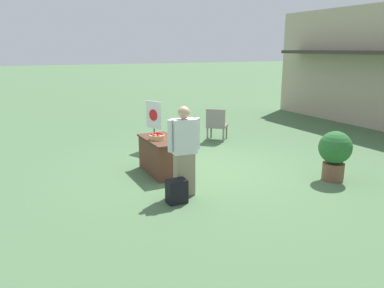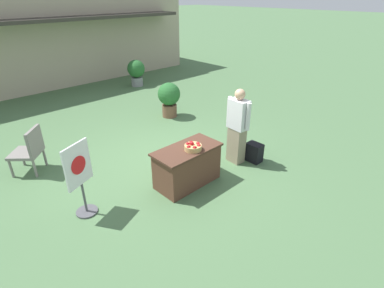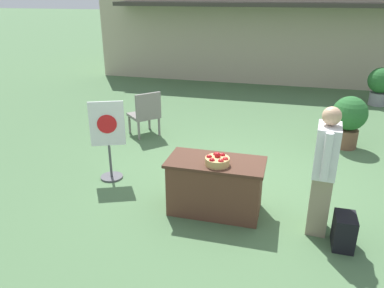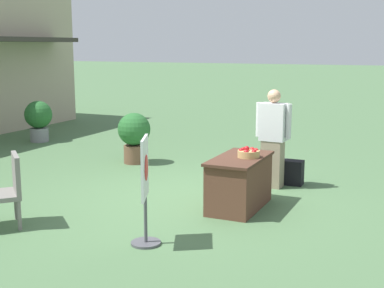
{
  "view_description": "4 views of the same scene",
  "coord_description": "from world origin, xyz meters",
  "px_view_note": "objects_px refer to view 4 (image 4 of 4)",
  "views": [
    {
      "loc": [
        6.97,
        -3.81,
        2.6
      ],
      "look_at": [
        0.04,
        -0.35,
        0.63
      ],
      "focal_mm": 35.0,
      "sensor_mm": 36.0,
      "label": 1
    },
    {
      "loc": [
        -3.51,
        -4.54,
        3.35
      ],
      "look_at": [
        0.1,
        -0.76,
        0.68
      ],
      "focal_mm": 28.0,
      "sensor_mm": 36.0,
      "label": 2
    },
    {
      "loc": [
        0.65,
        -5.37,
        2.82
      ],
      "look_at": [
        -0.64,
        -0.55,
        0.8
      ],
      "focal_mm": 35.0,
      "sensor_mm": 36.0,
      "label": 3
    },
    {
      "loc": [
        -7.33,
        -3.42,
        2.34
      ],
      "look_at": [
        -0.71,
        -0.42,
        0.99
      ],
      "focal_mm": 50.0,
      "sensor_mm": 36.0,
      "label": 4
    }
  ],
  "objects_px": {
    "apple_basket": "(249,153)",
    "patio_chair": "(6,188)",
    "backpack": "(293,173)",
    "poster_board": "(145,188)",
    "potted_plant_near_left": "(134,134)",
    "person_visitor": "(273,138)",
    "display_table": "(239,182)",
    "potted_plant_far_left": "(39,118)"
  },
  "relations": [
    {
      "from": "person_visitor",
      "to": "backpack",
      "type": "relative_size",
      "value": 3.89
    },
    {
      "from": "display_table",
      "to": "backpack",
      "type": "xyz_separation_m",
      "value": [
        1.63,
        -0.39,
        -0.17
      ]
    },
    {
      "from": "apple_basket",
      "to": "patio_chair",
      "type": "xyz_separation_m",
      "value": [
        -2.04,
        2.63,
        -0.3
      ]
    },
    {
      "from": "display_table",
      "to": "person_visitor",
      "type": "bearing_deg",
      "value": -4.53
    },
    {
      "from": "apple_basket",
      "to": "backpack",
      "type": "bearing_deg",
      "value": -9.7
    },
    {
      "from": "person_visitor",
      "to": "patio_chair",
      "type": "height_order",
      "value": "person_visitor"
    },
    {
      "from": "apple_basket",
      "to": "poster_board",
      "type": "relative_size",
      "value": 0.24
    },
    {
      "from": "patio_chair",
      "to": "potted_plant_far_left",
      "type": "height_order",
      "value": "potted_plant_far_left"
    },
    {
      "from": "person_visitor",
      "to": "potted_plant_near_left",
      "type": "bearing_deg",
      "value": -97.61
    },
    {
      "from": "poster_board",
      "to": "person_visitor",
      "type": "bearing_deg",
      "value": 55.67
    },
    {
      "from": "backpack",
      "to": "potted_plant_near_left",
      "type": "relative_size",
      "value": 0.41
    },
    {
      "from": "apple_basket",
      "to": "potted_plant_far_left",
      "type": "height_order",
      "value": "potted_plant_far_left"
    },
    {
      "from": "patio_chair",
      "to": "potted_plant_near_left",
      "type": "xyz_separation_m",
      "value": [
        4.0,
        0.42,
        0.08
      ]
    },
    {
      "from": "apple_basket",
      "to": "poster_board",
      "type": "height_order",
      "value": "poster_board"
    },
    {
      "from": "poster_board",
      "to": "patio_chair",
      "type": "xyz_separation_m",
      "value": [
        -0.16,
        1.98,
        -0.17
      ]
    },
    {
      "from": "backpack",
      "to": "poster_board",
      "type": "xyz_separation_m",
      "value": [
        -3.47,
        0.92,
        0.48
      ]
    },
    {
      "from": "display_table",
      "to": "potted_plant_far_left",
      "type": "bearing_deg",
      "value": 63.47
    },
    {
      "from": "poster_board",
      "to": "potted_plant_far_left",
      "type": "relative_size",
      "value": 1.29
    },
    {
      "from": "patio_chair",
      "to": "potted_plant_far_left",
      "type": "bearing_deg",
      "value": -100.93
    },
    {
      "from": "potted_plant_far_left",
      "to": "backpack",
      "type": "bearing_deg",
      "value": -102.79
    },
    {
      "from": "person_visitor",
      "to": "poster_board",
      "type": "height_order",
      "value": "person_visitor"
    },
    {
      "from": "potted_plant_far_left",
      "to": "potted_plant_near_left",
      "type": "bearing_deg",
      "value": -108.87
    },
    {
      "from": "potted_plant_near_left",
      "to": "apple_basket",
      "type": "bearing_deg",
      "value": -122.69
    },
    {
      "from": "person_visitor",
      "to": "poster_board",
      "type": "distance_m",
      "value": 3.24
    },
    {
      "from": "backpack",
      "to": "potted_plant_near_left",
      "type": "xyz_separation_m",
      "value": [
        0.36,
        3.32,
        0.38
      ]
    },
    {
      "from": "display_table",
      "to": "potted_plant_near_left",
      "type": "height_order",
      "value": "potted_plant_near_left"
    },
    {
      "from": "backpack",
      "to": "apple_basket",
      "type": "bearing_deg",
      "value": 170.3
    },
    {
      "from": "display_table",
      "to": "backpack",
      "type": "relative_size",
      "value": 3.09
    },
    {
      "from": "backpack",
      "to": "patio_chair",
      "type": "relative_size",
      "value": 0.44
    },
    {
      "from": "potted_plant_far_left",
      "to": "poster_board",
      "type": "bearing_deg",
      "value": -130.75
    },
    {
      "from": "backpack",
      "to": "potted_plant_near_left",
      "type": "distance_m",
      "value": 3.36
    },
    {
      "from": "display_table",
      "to": "backpack",
      "type": "bearing_deg",
      "value": -13.4
    },
    {
      "from": "backpack",
      "to": "poster_board",
      "type": "distance_m",
      "value": 3.62
    },
    {
      "from": "backpack",
      "to": "poster_board",
      "type": "relative_size",
      "value": 0.32
    },
    {
      "from": "person_visitor",
      "to": "potted_plant_far_left",
      "type": "height_order",
      "value": "person_visitor"
    },
    {
      "from": "potted_plant_far_left",
      "to": "person_visitor",
      "type": "bearing_deg",
      "value": -105.75
    },
    {
      "from": "display_table",
      "to": "patio_chair",
      "type": "distance_m",
      "value": 3.21
    },
    {
      "from": "backpack",
      "to": "potted_plant_far_left",
      "type": "distance_m",
      "value": 6.89
    },
    {
      "from": "display_table",
      "to": "poster_board",
      "type": "bearing_deg",
      "value": 163.95
    },
    {
      "from": "person_visitor",
      "to": "patio_chair",
      "type": "bearing_deg",
      "value": -33.53
    },
    {
      "from": "potted_plant_near_left",
      "to": "potted_plant_far_left",
      "type": "xyz_separation_m",
      "value": [
        1.16,
        3.39,
        -0.01
      ]
    },
    {
      "from": "poster_board",
      "to": "potted_plant_far_left",
      "type": "distance_m",
      "value": 7.64
    }
  ]
}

